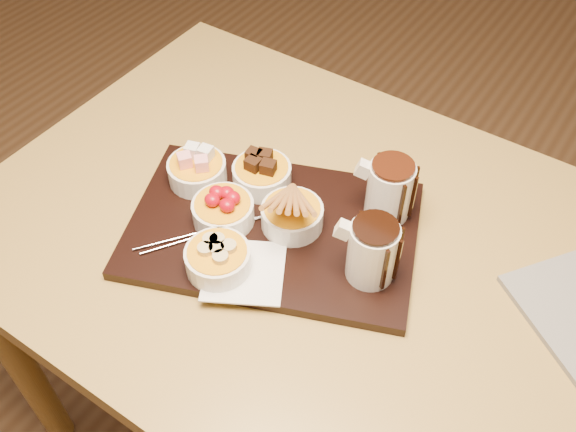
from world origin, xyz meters
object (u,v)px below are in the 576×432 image
Objects in this scene: dining_table at (330,282)px; bowl_strawberries at (223,212)px; pitcher_milk_chocolate at (389,191)px; serving_board at (273,229)px; pitcher_dark_chocolate at (372,252)px.

bowl_strawberries is (-0.17, -0.07, 0.14)m from dining_table.
serving_board is at bearing -158.20° from pitcher_milk_chocolate.
pitcher_dark_chocolate is 0.13m from pitcher_milk_chocolate.
pitcher_milk_chocolate is at bearing 85.60° from pitcher_dark_chocolate.
pitcher_milk_chocolate reaches higher than bowl_strawberries.
bowl_strawberries is (-0.07, -0.03, 0.03)m from serving_board.
pitcher_dark_chocolate is at bearing 8.54° from bowl_strawberries.
dining_table is 11.93× the size of pitcher_milk_chocolate.
pitcher_dark_chocolate is (0.18, 0.00, 0.06)m from serving_board.
pitcher_dark_chocolate is (0.08, -0.03, 0.17)m from dining_table.
serving_board is 0.08m from bowl_strawberries.
bowl_strawberries is 0.99× the size of pitcher_dark_chocolate.
pitcher_milk_chocolate is (0.14, 0.13, 0.06)m from serving_board.
pitcher_dark_chocolate is (0.25, 0.04, 0.03)m from bowl_strawberries.
serving_board is 4.57× the size of pitcher_milk_chocolate.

